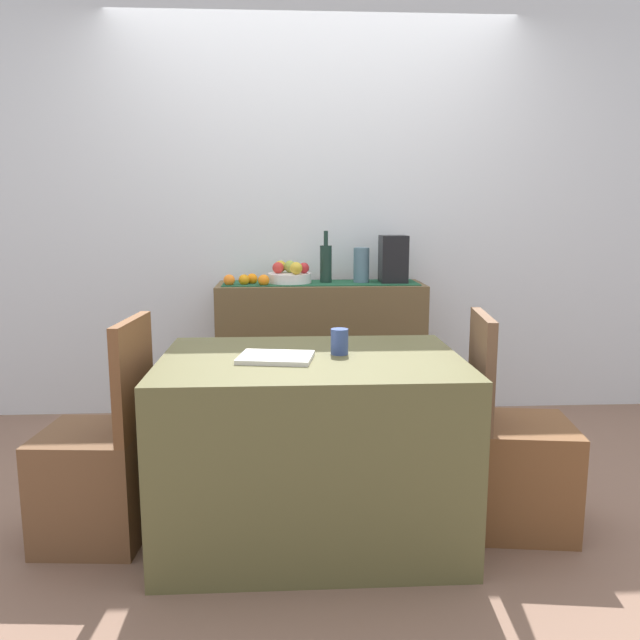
% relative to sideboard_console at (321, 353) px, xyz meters
% --- Properties ---
extents(ground_plane, '(6.40, 6.40, 0.02)m').
position_rel_sideboard_console_xyz_m(ground_plane, '(-0.03, -0.92, -0.45)').
color(ground_plane, '#836250').
rests_on(ground_plane, ground).
extents(room_wall_rear, '(6.40, 0.06, 2.70)m').
position_rel_sideboard_console_xyz_m(room_wall_rear, '(-0.03, 0.26, 0.91)').
color(room_wall_rear, silver).
rests_on(room_wall_rear, ground).
extents(sideboard_console, '(1.25, 0.42, 0.88)m').
position_rel_sideboard_console_xyz_m(sideboard_console, '(0.00, 0.00, 0.00)').
color(sideboard_console, brown).
rests_on(sideboard_console, ground).
extents(table_runner, '(1.18, 0.32, 0.01)m').
position_rel_sideboard_console_xyz_m(table_runner, '(0.00, 0.00, 0.44)').
color(table_runner, '#1C5133').
rests_on(table_runner, sideboard_console).
extents(fruit_bowl, '(0.26, 0.26, 0.06)m').
position_rel_sideboard_console_xyz_m(fruit_bowl, '(-0.19, 0.00, 0.47)').
color(fruit_bowl, silver).
rests_on(fruit_bowl, table_runner).
extents(apple_left, '(0.07, 0.07, 0.07)m').
position_rel_sideboard_console_xyz_m(apple_left, '(-0.26, -0.01, 0.54)').
color(apple_left, red).
rests_on(apple_left, fruit_bowl).
extents(apple_center, '(0.07, 0.07, 0.07)m').
position_rel_sideboard_console_xyz_m(apple_center, '(-0.19, 0.03, 0.54)').
color(apple_center, '#94AA40').
rests_on(apple_center, fruit_bowl).
extents(apple_upper, '(0.06, 0.06, 0.06)m').
position_rel_sideboard_console_xyz_m(apple_upper, '(-0.10, -0.01, 0.53)').
color(apple_upper, red).
rests_on(apple_upper, fruit_bowl).
extents(apple_right, '(0.07, 0.07, 0.07)m').
position_rel_sideboard_console_xyz_m(apple_right, '(-0.24, 0.07, 0.54)').
color(apple_right, gold).
rests_on(apple_right, fruit_bowl).
extents(apple_rear, '(0.07, 0.07, 0.07)m').
position_rel_sideboard_console_xyz_m(apple_rear, '(-0.15, -0.08, 0.54)').
color(apple_rear, gold).
rests_on(apple_rear, fruit_bowl).
extents(wine_bottle, '(0.07, 0.07, 0.32)m').
position_rel_sideboard_console_xyz_m(wine_bottle, '(0.03, -0.00, 0.56)').
color(wine_bottle, '#193127').
rests_on(wine_bottle, sideboard_console).
extents(coffee_maker, '(0.16, 0.18, 0.29)m').
position_rel_sideboard_console_xyz_m(coffee_maker, '(0.44, 0.00, 0.58)').
color(coffee_maker, black).
rests_on(coffee_maker, sideboard_console).
extents(ceramic_vase, '(0.10, 0.10, 0.22)m').
position_rel_sideboard_console_xyz_m(ceramic_vase, '(0.25, 0.00, 0.55)').
color(ceramic_vase, slate).
rests_on(ceramic_vase, sideboard_console).
extents(orange_loose_mid, '(0.07, 0.07, 0.07)m').
position_rel_sideboard_console_xyz_m(orange_loose_mid, '(-0.46, -0.07, 0.47)').
color(orange_loose_mid, orange).
rests_on(orange_loose_mid, sideboard_console).
extents(orange_loose_near_bowl, '(0.07, 0.07, 0.07)m').
position_rel_sideboard_console_xyz_m(orange_loose_near_bowl, '(-0.55, -0.10, 0.47)').
color(orange_loose_near_bowl, orange).
rests_on(orange_loose_near_bowl, sideboard_console).
extents(orange_loose_far, '(0.07, 0.07, 0.07)m').
position_rel_sideboard_console_xyz_m(orange_loose_far, '(-0.41, -0.02, 0.47)').
color(orange_loose_far, orange).
rests_on(orange_loose_far, sideboard_console).
extents(orange_loose_end, '(0.07, 0.07, 0.07)m').
position_rel_sideboard_console_xyz_m(orange_loose_end, '(-0.34, -0.11, 0.47)').
color(orange_loose_end, orange).
rests_on(orange_loose_end, sideboard_console).
extents(dining_table, '(1.19, 0.83, 0.74)m').
position_rel_sideboard_console_xyz_m(dining_table, '(-0.12, -1.39, -0.07)').
color(dining_table, brown).
rests_on(dining_table, ground).
extents(open_book, '(0.31, 0.25, 0.02)m').
position_rel_sideboard_console_xyz_m(open_book, '(-0.26, -1.43, 0.31)').
color(open_book, white).
rests_on(open_book, dining_table).
extents(coffee_cup, '(0.07, 0.07, 0.10)m').
position_rel_sideboard_console_xyz_m(coffee_cup, '(-0.00, -1.35, 0.35)').
color(coffee_cup, '#364C8C').
rests_on(coffee_cup, dining_table).
extents(chair_near_window, '(0.43, 0.43, 0.90)m').
position_rel_sideboard_console_xyz_m(chair_near_window, '(-0.97, -1.39, -0.17)').
color(chair_near_window, brown).
rests_on(chair_near_window, ground).
extents(chair_by_corner, '(0.45, 0.45, 0.90)m').
position_rel_sideboard_console_xyz_m(chair_by_corner, '(0.74, -1.38, -0.17)').
color(chair_by_corner, brown).
rests_on(chair_by_corner, ground).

